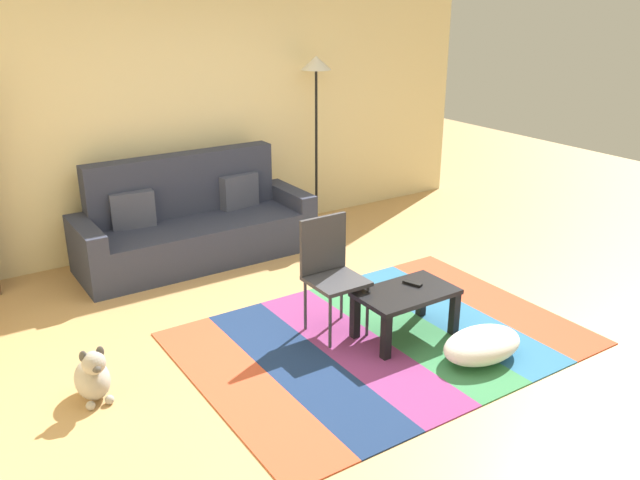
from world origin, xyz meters
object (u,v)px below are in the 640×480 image
couch (194,225)px  dog (93,377)px  tv_remote (412,283)px  folding_chair (330,266)px  coffee_table (406,299)px  standing_lamp (316,85)px  pouf (482,345)px

couch → dog: 2.42m
couch → dog: size_ratio=5.69×
tv_remote → folding_chair: 0.64m
coffee_table → tv_remote: tv_remote is taller
couch → standing_lamp: standing_lamp is taller
couch → folding_chair: (0.28, -1.94, 0.20)m
standing_lamp → folding_chair: 2.71m
coffee_table → dog: bearing=168.0°
standing_lamp → folding_chair: standing_lamp is taller
pouf → dog: (-2.45, 1.03, 0.04)m
coffee_table → pouf: coffee_table is taller
pouf → standing_lamp: (0.63, 3.14, 1.42)m
dog → standing_lamp: bearing=34.4°
tv_remote → folding_chair: bearing=125.2°
standing_lamp → tv_remote: size_ratio=12.24×
coffee_table → dog: dog is taller
pouf → standing_lamp: bearing=78.6°
pouf → folding_chair: (-0.65, 0.98, 0.42)m
folding_chair → coffee_table: bearing=5.2°
couch → standing_lamp: size_ratio=1.23×
couch → pouf: (0.93, -2.91, -0.22)m
couch → coffee_table: size_ratio=3.05×
couch → tv_remote: couch is taller
dog → tv_remote: tv_remote is taller
standing_lamp → couch: bearing=-171.8°
couch → pouf: couch is taller
couch → dog: bearing=-128.8°
coffee_table → tv_remote: (0.11, 0.06, 0.08)m
standing_lamp → tv_remote: (-0.76, -2.52, -1.14)m
couch → coffee_table: 2.45m
pouf → dog: 2.66m
couch → coffee_table: bearing=-73.6°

